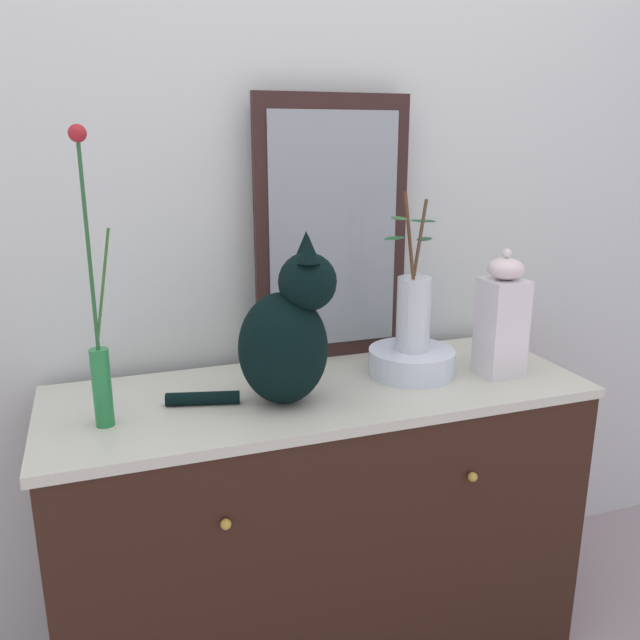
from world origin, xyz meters
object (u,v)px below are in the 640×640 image
at_px(vase_slim_green, 98,348).
at_px(vase_glass_clear, 413,309).
at_px(jar_lidded_porcelain, 502,319).
at_px(sideboard, 320,524).
at_px(bowl_porcelain, 412,362).
at_px(cat_sitting, 287,335).
at_px(mirror_leaning, 332,231).

bearing_deg(vase_slim_green, vase_glass_clear, 4.97).
bearing_deg(jar_lidded_porcelain, vase_glass_clear, 160.59).
distance_m(sideboard, jar_lidded_porcelain, 0.74).
bearing_deg(bowl_porcelain, sideboard, -177.03).
xyz_separation_m(sideboard, vase_slim_green, (-0.53, -0.05, 0.58)).
xyz_separation_m(bowl_porcelain, vase_glass_clear, (-0.00, 0.00, 0.15)).
distance_m(cat_sitting, jar_lidded_porcelain, 0.59).
bearing_deg(cat_sitting, bowl_porcelain, 11.47).
xyz_separation_m(vase_slim_green, vase_glass_clear, (0.79, 0.07, -0.00)).
relative_size(vase_glass_clear, jar_lidded_porcelain, 1.22).
height_order(cat_sitting, bowl_porcelain, cat_sitting).
relative_size(bowl_porcelain, vase_glass_clear, 0.55).
bearing_deg(jar_lidded_porcelain, bowl_porcelain, 160.68).
bearing_deg(bowl_porcelain, mirror_leaning, 125.13).
distance_m(sideboard, vase_slim_green, 0.79).
xyz_separation_m(cat_sitting, jar_lidded_porcelain, (0.59, -0.00, -0.01)).
bearing_deg(bowl_porcelain, cat_sitting, -168.53).
distance_m(mirror_leaning, vase_slim_green, 0.73).
distance_m(bowl_porcelain, vase_glass_clear, 0.15).
distance_m(cat_sitting, vase_glass_clear, 0.38).
xyz_separation_m(sideboard, vase_glass_clear, (0.27, 0.01, 0.58)).
bearing_deg(mirror_leaning, vase_glass_clear, -54.88).
xyz_separation_m(vase_glass_clear, jar_lidded_porcelain, (0.22, -0.08, -0.02)).
bearing_deg(mirror_leaning, vase_slim_green, -156.29).
distance_m(sideboard, vase_glass_clear, 0.64).
xyz_separation_m(vase_slim_green, jar_lidded_porcelain, (1.01, -0.01, -0.03)).
bearing_deg(vase_glass_clear, bowl_porcelain, -49.36).
relative_size(sideboard, mirror_leaning, 1.87).
height_order(sideboard, bowl_porcelain, bowl_porcelain).
distance_m(mirror_leaning, jar_lidded_porcelain, 0.52).
bearing_deg(cat_sitting, vase_glass_clear, 11.57).
height_order(vase_slim_green, bowl_porcelain, vase_slim_green).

